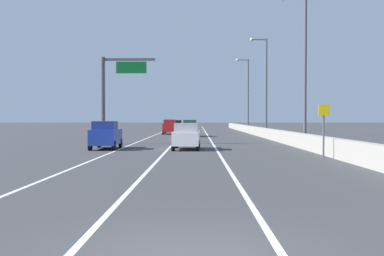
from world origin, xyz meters
TOP-DOWN VIEW (x-y plane):
  - ground_plane at (0.00, 64.00)m, footprint 320.00×320.00m
  - lane_stripe_left at (-5.50, 55.00)m, footprint 0.16×130.00m
  - lane_stripe_center at (-2.00, 55.00)m, footprint 0.16×130.00m
  - lane_stripe_right at (1.50, 55.00)m, footprint 0.16×130.00m
  - jersey_barrier_right at (8.02, 40.00)m, footprint 0.60×120.00m
  - overhead_sign_gantry at (-7.26, 31.31)m, footprint 4.68×0.36m
  - speed_advisory_sign at (7.12, 17.58)m, footprint 0.60×0.11m
  - lamp_post_right_second at (8.48, 28.51)m, footprint 2.14×0.44m
  - lamp_post_right_third at (8.33, 47.57)m, footprint 2.14×0.44m
  - lamp_post_right_fourth at (8.28, 66.63)m, footprint 2.14×0.44m
  - car_blue_0 at (-6.54, 25.29)m, footprint 1.98×4.25m
  - car_white_1 at (-0.66, 24.86)m, footprint 1.99×4.11m
  - car_red_2 at (-3.73, 55.97)m, footprint 1.84×4.63m
  - car_black_3 at (-3.73, 80.24)m, footprint 1.92×4.13m
  - car_green_4 at (-0.77, 48.03)m, footprint 1.87×4.33m

SIDE VIEW (x-z plane):
  - ground_plane at x=0.00m, z-range 0.00..0.00m
  - lane_stripe_left at x=-5.50m, z-range 0.00..0.00m
  - lane_stripe_center at x=-2.00m, z-range 0.00..0.00m
  - lane_stripe_right at x=1.50m, z-range 0.00..0.00m
  - jersey_barrier_right at x=8.02m, z-range 0.00..1.10m
  - car_black_3 at x=-3.73m, z-range 0.00..1.88m
  - car_white_1 at x=-0.66m, z-range 0.00..1.89m
  - car_blue_0 at x=-6.54m, z-range -0.01..2.03m
  - car_green_4 at x=-0.77m, z-range -0.01..2.04m
  - car_red_2 at x=-3.73m, z-range -0.01..2.06m
  - speed_advisory_sign at x=7.12m, z-range 0.26..3.26m
  - overhead_sign_gantry at x=-7.26m, z-range 0.98..8.48m
  - lamp_post_right_second at x=8.48m, z-range 0.77..12.80m
  - lamp_post_right_third at x=8.33m, z-range 0.77..12.80m
  - lamp_post_right_fourth at x=8.28m, z-range 0.77..12.80m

